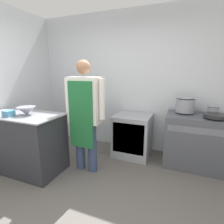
{
  "coord_description": "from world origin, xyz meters",
  "views": [
    {
      "loc": [
        1.04,
        -1.31,
        1.57
      ],
      "look_at": [
        0.06,
        1.14,
        0.95
      ],
      "focal_mm": 28.0,
      "sensor_mm": 36.0,
      "label": 1
    }
  ],
  "objects_px": {
    "mixing_bowl": "(27,111)",
    "plastic_tub": "(9,113)",
    "person_cook": "(85,110)",
    "stock_pot": "(185,104)",
    "sauce_pot": "(213,110)",
    "stove": "(196,141)",
    "fridge_unit": "(133,135)",
    "saute_pan": "(215,116)"
  },
  "relations": [
    {
      "from": "stove",
      "to": "fridge_unit",
      "type": "height_order",
      "value": "stove"
    },
    {
      "from": "sauce_pot",
      "to": "person_cook",
      "type": "bearing_deg",
      "value": -154.18
    },
    {
      "from": "mixing_bowl",
      "to": "plastic_tub",
      "type": "xyz_separation_m",
      "value": [
        -0.18,
        -0.16,
        -0.02
      ]
    },
    {
      "from": "stove",
      "to": "person_cook",
      "type": "relative_size",
      "value": 0.57
    },
    {
      "from": "stock_pot",
      "to": "sauce_pot",
      "type": "relative_size",
      "value": 1.76
    },
    {
      "from": "stock_pot",
      "to": "saute_pan",
      "type": "relative_size",
      "value": 0.93
    },
    {
      "from": "fridge_unit",
      "to": "stock_pot",
      "type": "xyz_separation_m",
      "value": [
        0.87,
        0.09,
        0.64
      ]
    },
    {
      "from": "mixing_bowl",
      "to": "saute_pan",
      "type": "bearing_deg",
      "value": 20.9
    },
    {
      "from": "stove",
      "to": "sauce_pot",
      "type": "xyz_separation_m",
      "value": [
        0.2,
        0.11,
        0.53
      ]
    },
    {
      "from": "person_cook",
      "to": "saute_pan",
      "type": "distance_m",
      "value": 1.96
    },
    {
      "from": "stove",
      "to": "sauce_pot",
      "type": "bearing_deg",
      "value": 28.6
    },
    {
      "from": "stock_pot",
      "to": "saute_pan",
      "type": "xyz_separation_m",
      "value": [
        0.42,
        -0.21,
        -0.11
      ]
    },
    {
      "from": "fridge_unit",
      "to": "saute_pan",
      "type": "relative_size",
      "value": 2.45
    },
    {
      "from": "stock_pot",
      "to": "sauce_pot",
      "type": "xyz_separation_m",
      "value": [
        0.42,
        0.0,
        -0.06
      ]
    },
    {
      "from": "person_cook",
      "to": "sauce_pot",
      "type": "height_order",
      "value": "person_cook"
    },
    {
      "from": "person_cook",
      "to": "plastic_tub",
      "type": "bearing_deg",
      "value": -153.14
    },
    {
      "from": "sauce_pot",
      "to": "mixing_bowl",
      "type": "bearing_deg",
      "value": -155.18
    },
    {
      "from": "person_cook",
      "to": "stock_pot",
      "type": "xyz_separation_m",
      "value": [
        1.42,
        0.89,
        0.04
      ]
    },
    {
      "from": "person_cook",
      "to": "stock_pot",
      "type": "relative_size",
      "value": 5.79
    },
    {
      "from": "plastic_tub",
      "to": "sauce_pot",
      "type": "relative_size",
      "value": 0.75
    },
    {
      "from": "stock_pot",
      "to": "stove",
      "type": "bearing_deg",
      "value": -25.85
    },
    {
      "from": "stove",
      "to": "fridge_unit",
      "type": "distance_m",
      "value": 1.09
    },
    {
      "from": "mixing_bowl",
      "to": "sauce_pot",
      "type": "xyz_separation_m",
      "value": [
        2.65,
        1.23,
        -0.02
      ]
    },
    {
      "from": "fridge_unit",
      "to": "person_cook",
      "type": "height_order",
      "value": "person_cook"
    },
    {
      "from": "mixing_bowl",
      "to": "plastic_tub",
      "type": "relative_size",
      "value": 2.15
    },
    {
      "from": "fridge_unit",
      "to": "person_cook",
      "type": "relative_size",
      "value": 0.45
    },
    {
      "from": "stove",
      "to": "mixing_bowl",
      "type": "bearing_deg",
      "value": -155.49
    },
    {
      "from": "stock_pot",
      "to": "sauce_pot",
      "type": "height_order",
      "value": "stock_pot"
    },
    {
      "from": "stove",
      "to": "fridge_unit",
      "type": "xyz_separation_m",
      "value": [
        -1.09,
        0.01,
        -0.05
      ]
    },
    {
      "from": "stove",
      "to": "plastic_tub",
      "type": "relative_size",
      "value": 7.78
    },
    {
      "from": "mixing_bowl",
      "to": "sauce_pot",
      "type": "distance_m",
      "value": 2.92
    },
    {
      "from": "sauce_pot",
      "to": "fridge_unit",
      "type": "bearing_deg",
      "value": -175.82
    },
    {
      "from": "fridge_unit",
      "to": "sauce_pot",
      "type": "xyz_separation_m",
      "value": [
        1.29,
        0.09,
        0.57
      ]
    },
    {
      "from": "stock_pot",
      "to": "person_cook",
      "type": "bearing_deg",
      "value": -147.89
    },
    {
      "from": "saute_pan",
      "to": "stove",
      "type": "bearing_deg",
      "value": 151.93
    },
    {
      "from": "stock_pot",
      "to": "saute_pan",
      "type": "height_order",
      "value": "stock_pot"
    },
    {
      "from": "plastic_tub",
      "to": "stock_pot",
      "type": "relative_size",
      "value": 0.43
    },
    {
      "from": "person_cook",
      "to": "saute_pan",
      "type": "bearing_deg",
      "value": 20.19
    },
    {
      "from": "sauce_pot",
      "to": "plastic_tub",
      "type": "bearing_deg",
      "value": -153.81
    },
    {
      "from": "stove",
      "to": "mixing_bowl",
      "type": "height_order",
      "value": "mixing_bowl"
    },
    {
      "from": "mixing_bowl",
      "to": "sauce_pot",
      "type": "height_order",
      "value": "mixing_bowl"
    },
    {
      "from": "stove",
      "to": "stock_pot",
      "type": "distance_m",
      "value": 0.64
    }
  ]
}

